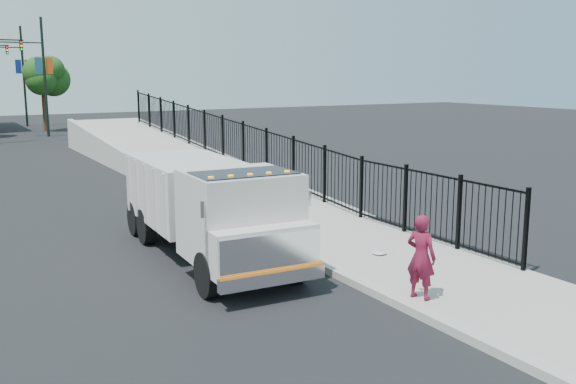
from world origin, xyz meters
TOP-DOWN VIEW (x-y plane):
  - ground at (0.00, 0.00)m, footprint 120.00×120.00m
  - sidewalk at (1.93, -2.00)m, footprint 3.55×12.00m
  - curb at (0.00, -2.00)m, footprint 0.30×12.00m
  - ramp at (2.12, 16.00)m, footprint 3.95×24.06m
  - iron_fence at (3.55, 12.00)m, footprint 0.10×28.00m
  - truck at (-1.90, 2.54)m, footprint 2.55×7.10m
  - worker at (0.40, -2.22)m, footprint 0.58×0.70m
  - debris at (1.58, 0.57)m, footprint 0.35×0.35m
  - light_pole_1 at (-0.33, 35.35)m, footprint 3.77×0.22m
  - light_pole_3 at (-0.33, 45.09)m, footprint 3.78×0.22m
  - tree_1 at (0.55, 39.78)m, footprint 2.34×2.34m

SIDE VIEW (x-z plane):
  - ground at x=0.00m, z-range 0.00..0.00m
  - ramp at x=2.12m, z-range -1.60..1.60m
  - sidewalk at x=1.93m, z-range 0.00..0.12m
  - curb at x=0.00m, z-range 0.00..0.16m
  - debris at x=1.58m, z-range 0.12..0.21m
  - iron_fence at x=3.55m, z-range 0.00..1.80m
  - worker at x=0.40m, z-range 0.12..1.77m
  - truck at x=-1.90m, z-range 0.15..2.55m
  - tree_1 at x=0.55m, z-range 1.34..6.51m
  - light_pole_1 at x=-0.33m, z-range 0.36..8.36m
  - light_pole_3 at x=-0.33m, z-range 0.36..8.36m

